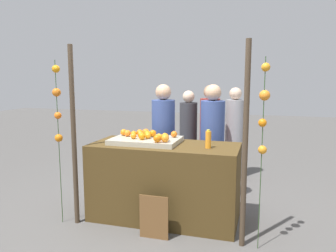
{
  "coord_description": "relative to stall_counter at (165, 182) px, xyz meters",
  "views": [
    {
      "loc": [
        1.13,
        -3.7,
        1.72
      ],
      "look_at": [
        0.0,
        0.15,
        1.13
      ],
      "focal_mm": 35.25,
      "sensor_mm": 36.0,
      "label": 1
    }
  ],
  "objects": [
    {
      "name": "garland_strand_left",
      "position": [
        -1.14,
        -0.46,
        0.94
      ],
      "size": [
        0.1,
        0.1,
        1.92
      ],
      "color": "#2D4C23",
      "rests_on": "ground_plane"
    },
    {
      "name": "chalkboard_sign",
      "position": [
        0.05,
        -0.53,
        -0.23
      ],
      "size": [
        0.32,
        0.03,
        0.49
      ],
      "color": "brown",
      "rests_on": "ground_plane"
    },
    {
      "name": "orange_6",
      "position": [
        -0.24,
        0.06,
        0.56
      ],
      "size": [
        0.08,
        0.08,
        0.08
      ],
      "primitive_type": "sphere",
      "color": "orange",
      "rests_on": "orange_tray"
    },
    {
      "name": "orange_7",
      "position": [
        0.07,
        0.16,
        0.56
      ],
      "size": [
        0.08,
        0.08,
        0.08
      ],
      "primitive_type": "sphere",
      "color": "orange",
      "rests_on": "orange_tray"
    },
    {
      "name": "orange_12",
      "position": [
        -0.19,
        0.11,
        0.57
      ],
      "size": [
        0.09,
        0.09,
        0.09
      ],
      "primitive_type": "sphere",
      "color": "orange",
      "rests_on": "orange_tray"
    },
    {
      "name": "orange_tray",
      "position": [
        -0.24,
        0.02,
        0.49
      ],
      "size": [
        0.82,
        0.56,
        0.06
      ],
      "primitive_type": "cube",
      "color": "#B2AD99",
      "rests_on": "stall_counter"
    },
    {
      "name": "stall_counter",
      "position": [
        0.0,
        0.0,
        0.0
      ],
      "size": [
        1.77,
        0.77,
        0.93
      ],
      "primitive_type": "cube",
      "color": "#4C3819",
      "rests_on": "ground_plane"
    },
    {
      "name": "orange_1",
      "position": [
        -0.5,
        0.06,
        0.56
      ],
      "size": [
        0.08,
        0.08,
        0.08
      ],
      "primitive_type": "sphere",
      "color": "orange",
      "rests_on": "orange_tray"
    },
    {
      "name": "vendor_right",
      "position": [
        0.46,
        0.72,
        0.3
      ],
      "size": [
        0.33,
        0.33,
        1.63
      ],
      "color": "#384C8C",
      "rests_on": "ground_plane"
    },
    {
      "name": "orange_5",
      "position": [
        -0.2,
        -0.02,
        0.56
      ],
      "size": [
        0.08,
        0.08,
        0.08
      ],
      "primitive_type": "sphere",
      "color": "orange",
      "rests_on": "orange_tray"
    },
    {
      "name": "orange_10",
      "position": [
        -0.42,
        0.06,
        0.56
      ],
      "size": [
        0.07,
        0.07,
        0.07
      ],
      "primitive_type": "sphere",
      "color": "orange",
      "rests_on": "orange_tray"
    },
    {
      "name": "garland_strand_right",
      "position": [
        1.13,
        -0.44,
        0.96
      ],
      "size": [
        0.1,
        0.1,
        1.92
      ],
      "color": "#2D4C23",
      "rests_on": "ground_plane"
    },
    {
      "name": "ground_plane",
      "position": [
        0.0,
        0.0,
        -0.46
      ],
      "size": [
        24.0,
        24.0,
        0.0
      ],
      "primitive_type": "plane",
      "color": "#565451"
    },
    {
      "name": "crowd_person_1",
      "position": [
        0.65,
        1.98,
        0.26
      ],
      "size": [
        0.31,
        0.31,
        1.55
      ],
      "color": "#99999E",
      "rests_on": "ground_plane"
    },
    {
      "name": "crowd_person_0",
      "position": [
        0.29,
        1.57,
        0.28
      ],
      "size": [
        0.32,
        0.32,
        1.6
      ],
      "color": "maroon",
      "rests_on": "ground_plane"
    },
    {
      "name": "orange_15",
      "position": [
        -0.02,
        -0.21,
        0.57
      ],
      "size": [
        0.09,
        0.09,
        0.09
      ],
      "primitive_type": "sphere",
      "color": "orange",
      "rests_on": "orange_tray"
    },
    {
      "name": "vendor_left",
      "position": [
        -0.23,
        0.7,
        0.29
      ],
      "size": [
        0.33,
        0.33,
        1.63
      ],
      "color": "#384C8C",
      "rests_on": "ground_plane"
    },
    {
      "name": "orange_2",
      "position": [
        -0.25,
        -0.1,
        0.56
      ],
      "size": [
        0.08,
        0.08,
        0.08
      ],
      "primitive_type": "sphere",
      "color": "orange",
      "rests_on": "orange_tray"
    },
    {
      "name": "orange_13",
      "position": [
        -0.32,
        0.03,
        0.56
      ],
      "size": [
        0.08,
        0.08,
        0.08
      ],
      "primitive_type": "sphere",
      "color": "orange",
      "rests_on": "orange_tray"
    },
    {
      "name": "orange_4",
      "position": [
        -0.05,
        -0.06,
        0.56
      ],
      "size": [
        0.08,
        0.08,
        0.08
      ],
      "primitive_type": "sphere",
      "color": "orange",
      "rests_on": "orange_tray"
    },
    {
      "name": "orange_3",
      "position": [
        -0.3,
        0.17,
        0.57
      ],
      "size": [
        0.09,
        0.09,
        0.09
      ],
      "primitive_type": "sphere",
      "color": "orange",
      "rests_on": "orange_tray"
    },
    {
      "name": "crowd_person_2",
      "position": [
        -0.11,
        1.77,
        0.23
      ],
      "size": [
        0.3,
        0.3,
        1.5
      ],
      "color": "#333338",
      "rests_on": "ground_plane"
    },
    {
      "name": "orange_11",
      "position": [
        0.06,
        -0.17,
        0.57
      ],
      "size": [
        0.09,
        0.09,
        0.09
      ],
      "primitive_type": "sphere",
      "color": "orange",
      "rests_on": "orange_tray"
    },
    {
      "name": "canopy_post_left",
      "position": [
        -0.96,
        -0.42,
        0.58
      ],
      "size": [
        0.06,
        0.06,
        2.09
      ],
      "primitive_type": "cylinder",
      "color": "#473828",
      "rests_on": "ground_plane"
    },
    {
      "name": "orange_8",
      "position": [
        -0.37,
        0.14,
        0.56
      ],
      "size": [
        0.08,
        0.08,
        0.08
      ],
      "primitive_type": "sphere",
      "color": "orange",
      "rests_on": "orange_tray"
    },
    {
      "name": "orange_14",
      "position": [
        -0.58,
        0.11,
        0.56
      ],
      "size": [
        0.08,
        0.08,
        0.08
      ],
      "primitive_type": "sphere",
      "color": "orange",
      "rests_on": "orange_tray"
    },
    {
      "name": "canopy_post_right",
      "position": [
        0.96,
        -0.42,
        0.58
      ],
      "size": [
        0.06,
        0.06,
        2.09
      ],
      "primitive_type": "cylinder",
      "color": "#473828",
      "rests_on": "ground_plane"
    },
    {
      "name": "orange_9",
      "position": [
        0.03,
        -0.07,
        0.57
      ],
      "size": [
        0.09,
        0.09,
        0.09
      ],
      "primitive_type": "sphere",
      "color": "orange",
      "rests_on": "orange_tray"
    },
    {
      "name": "orange_0",
      "position": [
        -0.37,
        -0.08,
        0.56
      ],
      "size": [
        0.07,
        0.07,
        0.07
      ],
      "primitive_type": "sphere",
      "color": "orange",
      "rests_on": "orange_tray"
    },
    {
      "name": "juice_bottle",
      "position": [
        0.54,
        -0.07,
        0.56
      ],
      "size": [
        0.07,
        0.07,
        0.21
      ],
      "color": "orange",
      "rests_on": "stall_counter"
    }
  ]
}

